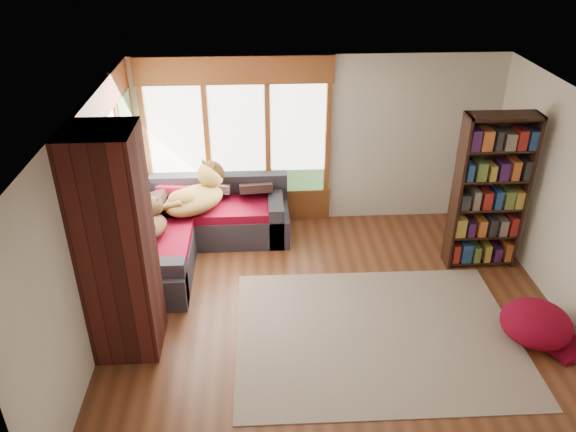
# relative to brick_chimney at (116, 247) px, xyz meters

# --- Properties ---
(floor) EXTENTS (5.50, 5.50, 0.00)m
(floor) POSITION_rel_brick_chimney_xyz_m (2.40, 0.35, -1.30)
(floor) COLOR #552C17
(floor) RESTS_ON ground
(ceiling) EXTENTS (5.50, 5.50, 0.00)m
(ceiling) POSITION_rel_brick_chimney_xyz_m (2.40, 0.35, 1.30)
(ceiling) COLOR white
(wall_back) EXTENTS (5.50, 0.04, 2.60)m
(wall_back) POSITION_rel_brick_chimney_xyz_m (2.40, 2.85, 0.00)
(wall_back) COLOR silver
(wall_back) RESTS_ON ground
(wall_front) EXTENTS (5.50, 0.04, 2.60)m
(wall_front) POSITION_rel_brick_chimney_xyz_m (2.40, -2.15, 0.00)
(wall_front) COLOR silver
(wall_front) RESTS_ON ground
(wall_left) EXTENTS (0.04, 5.00, 2.60)m
(wall_left) POSITION_rel_brick_chimney_xyz_m (-0.35, 0.35, 0.00)
(wall_left) COLOR silver
(wall_left) RESTS_ON ground
(windows_back) EXTENTS (2.82, 0.10, 1.90)m
(windows_back) POSITION_rel_brick_chimney_xyz_m (1.20, 2.82, 0.05)
(windows_back) COLOR brown
(windows_back) RESTS_ON wall_back
(windows_left) EXTENTS (0.10, 2.62, 1.90)m
(windows_left) POSITION_rel_brick_chimney_xyz_m (-0.32, 1.55, 0.05)
(windows_left) COLOR brown
(windows_left) RESTS_ON wall_left
(roller_blind) EXTENTS (0.03, 0.72, 0.90)m
(roller_blind) POSITION_rel_brick_chimney_xyz_m (-0.29, 2.38, 0.45)
(roller_blind) COLOR #648D52
(roller_blind) RESTS_ON wall_left
(brick_chimney) EXTENTS (0.70, 0.70, 2.60)m
(brick_chimney) POSITION_rel_brick_chimney_xyz_m (0.00, 0.00, 0.00)
(brick_chimney) COLOR #471914
(brick_chimney) RESTS_ON ground
(sectional_sofa) EXTENTS (2.20, 2.20, 0.80)m
(sectional_sofa) POSITION_rel_brick_chimney_xyz_m (0.45, 2.05, -1.00)
(sectional_sofa) COLOR #27252E
(sectional_sofa) RESTS_ON ground
(area_rug) EXTENTS (3.29, 2.53, 0.01)m
(area_rug) POSITION_rel_brick_chimney_xyz_m (2.83, -0.02, -1.29)
(area_rug) COLOR beige
(area_rug) RESTS_ON ground
(bookshelf) EXTENTS (0.93, 0.31, 2.18)m
(bookshelf) POSITION_rel_brick_chimney_xyz_m (4.54, 1.41, -0.21)
(bookshelf) COLOR black
(bookshelf) RESTS_ON ground
(pouf) EXTENTS (0.95, 0.95, 0.43)m
(pouf) POSITION_rel_brick_chimney_xyz_m (4.64, -0.18, -1.07)
(pouf) COLOR maroon
(pouf) RESTS_ON area_rug
(dog_tan) EXTENTS (1.11, 1.13, 0.56)m
(dog_tan) POSITION_rel_brick_chimney_xyz_m (0.63, 2.17, -0.48)
(dog_tan) COLOR olive
(dog_tan) RESTS_ON sectional_sofa
(dog_brindle) EXTENTS (0.51, 0.74, 0.38)m
(dog_brindle) POSITION_rel_brick_chimney_xyz_m (0.05, 1.50, -0.57)
(dog_brindle) COLOR #392617
(dog_brindle) RESTS_ON sectional_sofa
(throw_pillows) EXTENTS (1.98, 1.68, 0.45)m
(throw_pillows) POSITION_rel_brick_chimney_xyz_m (0.48, 2.20, -0.51)
(throw_pillows) COLOR black
(throw_pillows) RESTS_ON sectional_sofa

